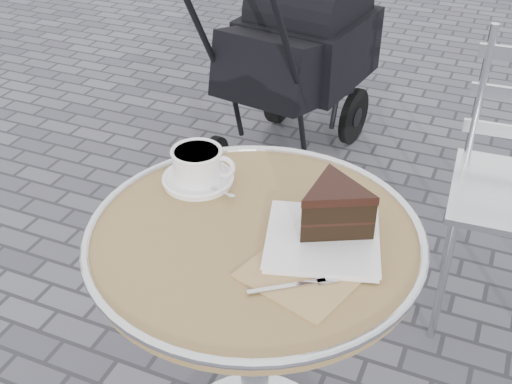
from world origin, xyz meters
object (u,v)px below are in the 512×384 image
at_px(cafe_table, 255,291).
at_px(baby_stroller, 296,62).
at_px(cappuccino_set, 198,168).
at_px(cake_plate_set, 332,216).

xyz_separation_m(cafe_table, baby_stroller, (-0.46, 1.52, -0.12)).
bearing_deg(cappuccino_set, cake_plate_set, -27.29).
relative_size(cappuccino_set, baby_stroller, 0.19).
distance_m(cafe_table, baby_stroller, 1.59).
height_order(cafe_table, cake_plate_set, cake_plate_set).
distance_m(cake_plate_set, baby_stroller, 1.63).
distance_m(cafe_table, cake_plate_set, 0.27).
bearing_deg(cafe_table, baby_stroller, 106.74).
xyz_separation_m(cafe_table, cappuccino_set, (-0.20, 0.13, 0.20)).
relative_size(cafe_table, cake_plate_set, 2.04).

